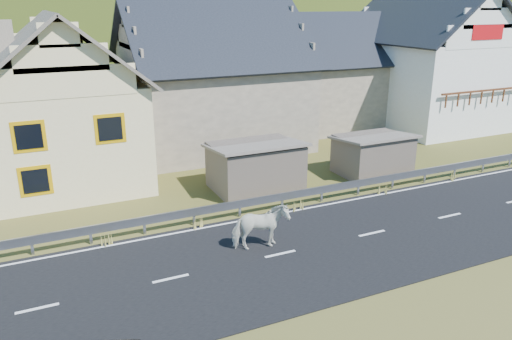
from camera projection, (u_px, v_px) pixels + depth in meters
name	position (u px, v px, depth m)	size (l,w,h in m)	color
ground	(372.00, 234.00, 19.34)	(160.00, 160.00, 0.00)	#3E4213
road	(372.00, 234.00, 19.34)	(60.00, 7.00, 0.04)	black
lane_markings	(372.00, 233.00, 19.33)	(60.00, 6.60, 0.01)	silver
guardrail	(322.00, 190.00, 22.33)	(28.10, 0.09, 0.75)	#93969B
shed_left	(255.00, 167.00, 23.80)	(4.30, 3.30, 2.40)	#6E6053
shed_right	(372.00, 155.00, 25.98)	(3.80, 2.90, 2.20)	#6E6053
house_cream	(59.00, 93.00, 24.32)	(7.80, 9.80, 8.30)	#F8E6AC
house_stone_a	(212.00, 70.00, 30.39)	(10.80, 9.80, 8.90)	tan
house_stone_b	(332.00, 65.00, 36.20)	(9.80, 8.80, 8.10)	tan
house_white	(427.00, 54.00, 35.74)	(8.80, 10.80, 9.70)	white
mountain	(75.00, 85.00, 182.68)	(440.00, 280.00, 260.00)	#284011
horse	(260.00, 227.00, 17.89)	(2.00, 0.91, 1.69)	silver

